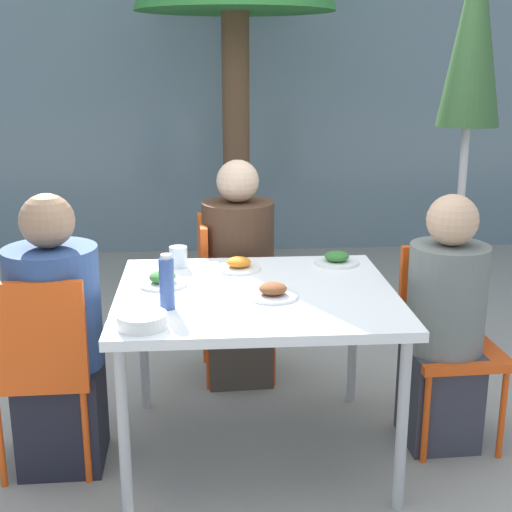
{
  "coord_description": "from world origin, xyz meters",
  "views": [
    {
      "loc": [
        -0.21,
        -2.81,
        1.69
      ],
      "look_at": [
        0.0,
        0.0,
        0.9
      ],
      "focal_mm": 50.0,
      "sensor_mm": 36.0,
      "label": 1
    }
  ],
  "objects_px": {
    "person_left": "(57,343)",
    "person_right": "(444,330)",
    "drinking_cup": "(178,257)",
    "closed_umbrella": "(472,51)",
    "chair_left": "(41,359)",
    "person_far": "(238,280)",
    "bottle": "(167,283)",
    "chair_far": "(223,286)",
    "salad_bowl": "(142,320)",
    "chair_right": "(448,328)"
  },
  "relations": [
    {
      "from": "closed_umbrella",
      "to": "bottle",
      "type": "distance_m",
      "value": 2.2
    },
    {
      "from": "bottle",
      "to": "drinking_cup",
      "type": "distance_m",
      "value": 0.57
    },
    {
      "from": "person_right",
      "to": "bottle",
      "type": "distance_m",
      "value": 1.25
    },
    {
      "from": "person_right",
      "to": "person_far",
      "type": "xyz_separation_m",
      "value": [
        -0.86,
        0.73,
        0.02
      ]
    },
    {
      "from": "chair_far",
      "to": "person_far",
      "type": "relative_size",
      "value": 0.73
    },
    {
      "from": "person_right",
      "to": "person_far",
      "type": "bearing_deg",
      "value": -42.31
    },
    {
      "from": "person_left",
      "to": "closed_umbrella",
      "type": "relative_size",
      "value": 0.5
    },
    {
      "from": "chair_far",
      "to": "person_far",
      "type": "height_order",
      "value": "person_far"
    },
    {
      "from": "chair_left",
      "to": "person_right",
      "type": "relative_size",
      "value": 0.77
    },
    {
      "from": "person_left",
      "to": "chair_far",
      "type": "relative_size",
      "value": 1.35
    },
    {
      "from": "chair_left",
      "to": "person_far",
      "type": "height_order",
      "value": "person_far"
    },
    {
      "from": "person_left",
      "to": "chair_far",
      "type": "distance_m",
      "value": 1.09
    },
    {
      "from": "chair_far",
      "to": "salad_bowl",
      "type": "distance_m",
      "value": 1.26
    },
    {
      "from": "bottle",
      "to": "salad_bowl",
      "type": "bearing_deg",
      "value": -112.86
    },
    {
      "from": "person_left",
      "to": "drinking_cup",
      "type": "bearing_deg",
      "value": 36.99
    },
    {
      "from": "chair_right",
      "to": "person_right",
      "type": "relative_size",
      "value": 0.77
    },
    {
      "from": "person_left",
      "to": "person_right",
      "type": "height_order",
      "value": "person_left"
    },
    {
      "from": "bottle",
      "to": "person_right",
      "type": "bearing_deg",
      "value": 10.62
    },
    {
      "from": "person_left",
      "to": "salad_bowl",
      "type": "xyz_separation_m",
      "value": [
        0.39,
        -0.37,
        0.23
      ]
    },
    {
      "from": "chair_right",
      "to": "chair_left",
      "type": "bearing_deg",
      "value": 4.69
    },
    {
      "from": "bottle",
      "to": "chair_far",
      "type": "bearing_deg",
      "value": 76.56
    },
    {
      "from": "chair_left",
      "to": "person_far",
      "type": "distance_m",
      "value": 1.2
    },
    {
      "from": "chair_far",
      "to": "closed_umbrella",
      "type": "height_order",
      "value": "closed_umbrella"
    },
    {
      "from": "closed_umbrella",
      "to": "chair_left",
      "type": "bearing_deg",
      "value": -151.35
    },
    {
      "from": "person_far",
      "to": "drinking_cup",
      "type": "bearing_deg",
      "value": -40.09
    },
    {
      "from": "person_far",
      "to": "bottle",
      "type": "height_order",
      "value": "person_far"
    },
    {
      "from": "person_left",
      "to": "drinking_cup",
      "type": "height_order",
      "value": "person_left"
    },
    {
      "from": "chair_far",
      "to": "closed_umbrella",
      "type": "bearing_deg",
      "value": 97.76
    },
    {
      "from": "closed_umbrella",
      "to": "salad_bowl",
      "type": "distance_m",
      "value": 2.41
    },
    {
      "from": "person_left",
      "to": "drinking_cup",
      "type": "relative_size",
      "value": 12.13
    },
    {
      "from": "person_far",
      "to": "chair_far",
      "type": "bearing_deg",
      "value": -121.97
    },
    {
      "from": "bottle",
      "to": "chair_right",
      "type": "bearing_deg",
      "value": 13.87
    },
    {
      "from": "drinking_cup",
      "to": "chair_left",
      "type": "bearing_deg",
      "value": -139.15
    },
    {
      "from": "salad_bowl",
      "to": "person_left",
      "type": "bearing_deg",
      "value": 136.49
    },
    {
      "from": "person_left",
      "to": "salad_bowl",
      "type": "relative_size",
      "value": 6.52
    },
    {
      "from": "person_far",
      "to": "bottle",
      "type": "relative_size",
      "value": 5.47
    },
    {
      "from": "person_left",
      "to": "person_right",
      "type": "relative_size",
      "value": 1.03
    },
    {
      "from": "chair_far",
      "to": "chair_left",
      "type": "bearing_deg",
      "value": -42.71
    },
    {
      "from": "chair_right",
      "to": "person_right",
      "type": "xyz_separation_m",
      "value": [
        -0.05,
        -0.08,
        0.03
      ]
    },
    {
      "from": "chair_left",
      "to": "person_far",
      "type": "relative_size",
      "value": 0.73
    },
    {
      "from": "bottle",
      "to": "drinking_cup",
      "type": "xyz_separation_m",
      "value": [
        0.03,
        0.56,
        -0.06
      ]
    },
    {
      "from": "person_left",
      "to": "chair_left",
      "type": "bearing_deg",
      "value": -121.97
    },
    {
      "from": "person_far",
      "to": "salad_bowl",
      "type": "distance_m",
      "value": 1.23
    },
    {
      "from": "person_left",
      "to": "chair_far",
      "type": "xyz_separation_m",
      "value": [
        0.71,
        0.82,
        -0.03
      ]
    },
    {
      "from": "chair_left",
      "to": "drinking_cup",
      "type": "xyz_separation_m",
      "value": [
        0.54,
        0.47,
        0.29
      ]
    },
    {
      "from": "chair_left",
      "to": "bottle",
      "type": "bearing_deg",
      "value": -11.3
    },
    {
      "from": "person_far",
      "to": "drinking_cup",
      "type": "distance_m",
      "value": 0.55
    },
    {
      "from": "chair_far",
      "to": "closed_umbrella",
      "type": "distance_m",
      "value": 1.83
    },
    {
      "from": "person_right",
      "to": "bottle",
      "type": "relative_size",
      "value": 5.24
    },
    {
      "from": "chair_right",
      "to": "chair_far",
      "type": "bearing_deg",
      "value": -37.07
    }
  ]
}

